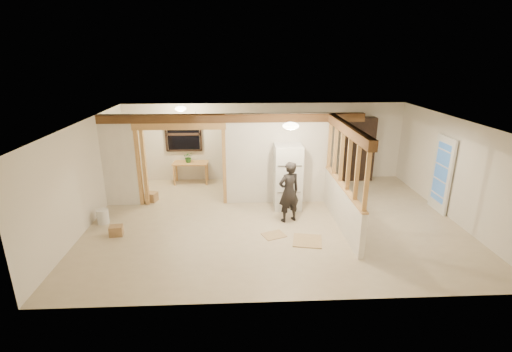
{
  "coord_description": "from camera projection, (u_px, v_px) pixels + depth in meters",
  "views": [
    {
      "loc": [
        -0.85,
        -8.5,
        4.0
      ],
      "look_at": [
        -0.42,
        0.4,
        1.04
      ],
      "focal_mm": 26.0,
      "sensor_mm": 36.0,
      "label": 1
    }
  ],
  "objects": [
    {
      "name": "wall_right",
      "position": [
        455.0,
        170.0,
        9.17
      ],
      "size": [
        0.01,
        6.5,
        2.5
      ],
      "primitive_type": "cube",
      "color": "silver",
      "rests_on": "floor"
    },
    {
      "name": "partition_left_stub",
      "position": [
        119.0,
        161.0,
        9.92
      ],
      "size": [
        0.9,
        0.12,
        2.5
      ],
      "primitive_type": "cube",
      "color": "white",
      "rests_on": "floor"
    },
    {
      "name": "woman",
      "position": [
        289.0,
        192.0,
        9.06
      ],
      "size": [
        0.66,
        0.56,
        1.54
      ],
      "primitive_type": "imported",
      "rotation": [
        0.0,
        0.0,
        3.54
      ],
      "color": "black",
      "rests_on": "floor"
    },
    {
      "name": "floor",
      "position": [
        273.0,
        220.0,
        9.36
      ],
      "size": [
        9.0,
        6.5,
        0.01
      ],
      "primitive_type": "cube",
      "color": "#C8B695",
      "rests_on": "ground"
    },
    {
      "name": "bookshelf",
      "position": [
        358.0,
        149.0,
        12.02
      ],
      "size": [
        1.03,
        0.34,
        2.07
      ],
      "primitive_type": "cube",
      "color": "black",
      "rests_on": "floor"
    },
    {
      "name": "hanging_bulb",
      "position": [
        196.0,
        123.0,
        10.1
      ],
      "size": [
        0.07,
        0.07,
        0.07
      ],
      "primitive_type": "ellipsoid",
      "color": "#FFD88C",
      "rests_on": "ceiling"
    },
    {
      "name": "doorway_frame",
      "position": [
        182.0,
        166.0,
        10.04
      ],
      "size": [
        2.46,
        0.14,
        2.2
      ],
      "primitive_type": "cube",
      "color": "tan",
      "rests_on": "floor"
    },
    {
      "name": "bucket",
      "position": [
        103.0,
        216.0,
        9.11
      ],
      "size": [
        0.37,
        0.37,
        0.36
      ],
      "primitive_type": "cylinder",
      "rotation": [
        0.0,
        0.0,
        0.42
      ],
      "color": "white",
      "rests_on": "floor"
    },
    {
      "name": "window_back",
      "position": [
        183.0,
        134.0,
        11.75
      ],
      "size": [
        1.12,
        0.1,
        1.1
      ],
      "primitive_type": "cube",
      "color": "black",
      "rests_on": "wall_back"
    },
    {
      "name": "box_util_b",
      "position": [
        152.0,
        197.0,
        10.48
      ],
      "size": [
        0.35,
        0.35,
        0.26
      ],
      "primitive_type": "cube",
      "rotation": [
        0.0,
        0.0,
        -0.3
      ],
      "color": "#A47B4F",
      "rests_on": "floor"
    },
    {
      "name": "ceiling_dome_util",
      "position": [
        181.0,
        109.0,
        10.64
      ],
      "size": [
        0.32,
        0.32,
        0.14
      ],
      "primitive_type": "ellipsoid",
      "color": "#FFEABF",
      "rests_on": "ceiling"
    },
    {
      "name": "work_table",
      "position": [
        191.0,
        173.0,
        11.91
      ],
      "size": [
        1.12,
        0.6,
        0.69
      ],
      "primitive_type": "cube",
      "rotation": [
        0.0,
        0.0,
        -0.05
      ],
      "color": "tan",
      "rests_on": "floor"
    },
    {
      "name": "refrigerator",
      "position": [
        288.0,
        177.0,
        9.85
      ],
      "size": [
        0.72,
        0.7,
        1.74
      ],
      "primitive_type": "cube",
      "color": "white",
      "rests_on": "floor"
    },
    {
      "name": "wall_back",
      "position": [
        265.0,
        142.0,
        12.05
      ],
      "size": [
        9.0,
        0.01,
        2.5
      ],
      "primitive_type": "cube",
      "color": "silver",
      "rests_on": "floor"
    },
    {
      "name": "potted_plant",
      "position": [
        188.0,
        157.0,
        11.75
      ],
      "size": [
        0.35,
        0.31,
        0.34
      ],
      "primitive_type": "imported",
      "rotation": [
        0.0,
        0.0,
        0.17
      ],
      "color": "#256326",
      "rests_on": "work_table"
    },
    {
      "name": "stud_partition",
      "position": [
        345.0,
        160.0,
        8.53
      ],
      "size": [
        0.14,
        3.2,
        1.32
      ],
      "primitive_type": "cube",
      "color": "tan",
      "rests_on": "pony_wall"
    },
    {
      "name": "pony_wall",
      "position": [
        342.0,
        206.0,
        8.9
      ],
      "size": [
        0.12,
        3.2,
        1.0
      ],
      "primitive_type": "cube",
      "color": "white",
      "rests_on": "floor"
    },
    {
      "name": "partition_center",
      "position": [
        277.0,
        159.0,
        10.11
      ],
      "size": [
        2.8,
        0.12,
        2.5
      ],
      "primitive_type": "cube",
      "color": "white",
      "rests_on": "floor"
    },
    {
      "name": "ceiling_dome_main",
      "position": [
        291.0,
        126.0,
        8.12
      ],
      "size": [
        0.36,
        0.36,
        0.16
      ],
      "primitive_type": "ellipsoid",
      "color": "#FFEABF",
      "rests_on": "ceiling"
    },
    {
      "name": "floor_panel_near",
      "position": [
        307.0,
        241.0,
        8.28
      ],
      "size": [
        0.74,
        0.74,
        0.02
      ],
      "primitive_type": "cube",
      "rotation": [
        0.0,
        0.0,
        -0.2
      ],
      "color": "tan",
      "rests_on": "floor"
    },
    {
      "name": "header_beam_back",
      "position": [
        232.0,
        118.0,
        9.7
      ],
      "size": [
        7.0,
        0.18,
        0.22
      ],
      "primitive_type": "cube",
      "color": "brown",
      "rests_on": "ceiling"
    },
    {
      "name": "header_beam_right",
      "position": [
        348.0,
        129.0,
        8.3
      ],
      "size": [
        0.18,
        3.3,
        0.22
      ],
      "primitive_type": "cube",
      "color": "brown",
      "rests_on": "ceiling"
    },
    {
      "name": "ceiling",
      "position": [
        275.0,
        121.0,
        8.57
      ],
      "size": [
        9.0,
        6.5,
        0.01
      ],
      "primitive_type": "cube",
      "color": "white"
    },
    {
      "name": "french_door",
      "position": [
        442.0,
        174.0,
        9.63
      ],
      "size": [
        0.12,
        0.86,
        2.0
      ],
      "primitive_type": "cube",
      "color": "white",
      "rests_on": "floor"
    },
    {
      "name": "box_util_a",
      "position": [
        231.0,
        185.0,
        11.35
      ],
      "size": [
        0.41,
        0.38,
        0.3
      ],
      "primitive_type": "cube",
      "rotation": [
        0.0,
        0.0,
        0.25
      ],
      "color": "#A47B4F",
      "rests_on": "floor"
    },
    {
      "name": "shop_vac",
      "position": [
        129.0,
        181.0,
        11.24
      ],
      "size": [
        0.58,
        0.58,
        0.62
      ],
      "primitive_type": "cylinder",
      "rotation": [
        0.0,
        0.0,
        -0.25
      ],
      "color": "#B7160A",
      "rests_on": "floor"
    },
    {
      "name": "wall_front",
      "position": [
        294.0,
        235.0,
        5.88
      ],
      "size": [
        9.0,
        0.01,
        2.5
      ],
      "primitive_type": "cube",
      "color": "silver",
      "rests_on": "floor"
    },
    {
      "name": "box_front",
      "position": [
        116.0,
        231.0,
        8.51
      ],
      "size": [
        0.32,
        0.27,
        0.24
      ],
      "primitive_type": "cube",
      "rotation": [
        0.0,
        0.0,
        0.12
      ],
      "color": "#A47B4F",
      "rests_on": "floor"
    },
    {
      "name": "wall_left",
      "position": [
        85.0,
        175.0,
        8.76
      ],
      "size": [
        0.01,
        6.5,
        2.5
      ],
      "primitive_type": "cube",
      "color": "silver",
      "rests_on": "floor"
    },
    {
      "name": "floor_panel_far",
      "position": [
        274.0,
        235.0,
        8.55
      ],
      "size": [
        0.6,
        0.55,
        0.02
      ],
      "primitive_type": "cube",
      "rotation": [
        0.0,
        0.0,
        0.39
      ],
      "color": "tan",
      "rests_on": "floor"
    }
  ]
}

